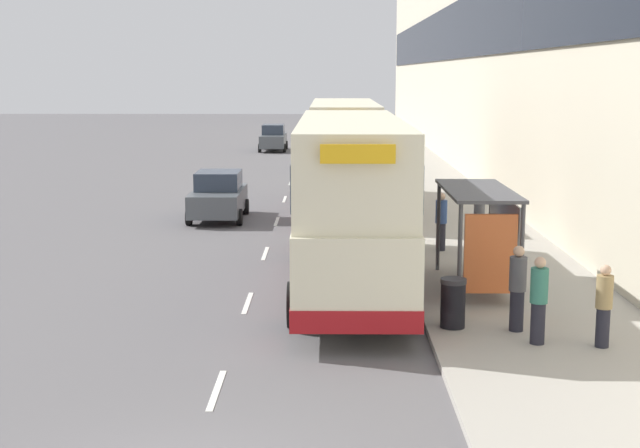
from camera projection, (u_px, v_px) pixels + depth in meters
The scene contains 21 objects.
pavement at pixel (411, 171), 49.49m from camera, with size 5.00×93.00×0.14m.
terrace_facade at pixel (488, 13), 48.02m from camera, with size 3.10×93.00×17.28m.
lane_mark_0 at pixel (217, 390), 15.42m from camera, with size 0.12×2.00×0.01m.
lane_mark_1 at pixel (248, 303), 21.26m from camera, with size 0.12×2.00×0.01m.
lane_mark_2 at pixel (265, 253), 27.10m from camera, with size 0.12×2.00×0.01m.
lane_mark_3 at pixel (277, 222), 32.94m from camera, with size 0.12×2.00×0.01m.
lane_mark_4 at pixel (285, 199), 38.79m from camera, with size 0.12×2.00×0.01m.
lane_mark_5 at pixel (290, 183), 44.63m from camera, with size 0.12×2.00×0.01m.
lane_mark_6 at pixel (295, 170), 50.47m from camera, with size 0.12×2.00×0.01m.
bus_shelter at pixel (486, 221), 21.64m from camera, with size 1.60×4.20×2.48m.
double_decker_bus_near at pixel (350, 200), 22.35m from camera, with size 2.85×11.45×4.30m.
double_decker_bus_ahead at pixel (344, 153), 35.41m from camera, with size 2.85×11.43×4.30m.
car_0 at pixel (273, 138), 63.03m from camera, with size 1.91×4.45×1.84m.
car_1 at pixel (343, 154), 51.45m from camera, with size 2.01×4.60×1.65m.
car_2 at pixel (218, 196), 33.34m from camera, with size 2.02×4.12×1.80m.
pedestrian_at_shelter at pixel (604, 305), 17.27m from camera, with size 0.33×0.33×1.64m.
pedestrian_1 at pixel (517, 288), 18.35m from camera, with size 0.36×0.36×1.80m.
pedestrian_2 at pixel (441, 221), 26.75m from camera, with size 0.35×0.35×1.76m.
pedestrian_3 at pixel (539, 300), 17.47m from camera, with size 0.35×0.35×1.76m.
pedestrian_4 at pixel (479, 221), 26.98m from camera, with size 0.33×0.33×1.69m.
litter_bin at pixel (453, 303), 18.67m from camera, with size 0.55×0.55×1.05m.
Camera 1 is at (1.95, -10.84, 5.42)m, focal length 50.00 mm.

